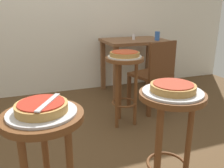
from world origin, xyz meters
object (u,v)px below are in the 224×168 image
object	(u,v)px
condiment_shaker	(134,37)
serving_plate_foreground	(42,112)
cup_near_edge	(157,36)
stool_middle	(170,123)
serving_plate_leftside	(125,57)
serving_plate_middle	(173,92)
pizza_leftside	(125,54)
stool_foreground	(46,149)
stool_leftside	(124,76)
pizza_middle	(173,87)
pizza_server_knife	(48,102)
wooden_chair	(154,73)
dining_table	(134,50)
pizza_foreground	(42,107)

from	to	relation	value
condiment_shaker	serving_plate_foreground	bearing A→B (deg)	-124.95
cup_near_edge	stool_middle	bearing A→B (deg)	-117.44
serving_plate_leftside	serving_plate_middle	bearing A→B (deg)	-97.59
serving_plate_middle	pizza_leftside	distance (m)	1.07
stool_foreground	serving_plate_foreground	size ratio (longest dim) A/B	2.26
stool_foreground	serving_plate_middle	xyz separation A→B (m)	(0.73, 0.04, 0.20)
stool_leftside	cup_near_edge	world-z (taller)	cup_near_edge
pizza_middle	serving_plate_leftside	size ratio (longest dim) A/B	0.77
stool_leftside	cup_near_edge	distance (m)	1.10
pizza_server_knife	serving_plate_middle	bearing A→B (deg)	-54.94
serving_plate_foreground	wooden_chair	bearing A→B (deg)	44.11
pizza_middle	wooden_chair	bearing A→B (deg)	64.10
stool_leftside	pizza_server_knife	xyz separation A→B (m)	(-0.84, -1.11, 0.25)
serving_plate_middle	serving_plate_leftside	bearing A→B (deg)	82.41
serving_plate_leftside	pizza_server_knife	world-z (taller)	pizza_server_knife
stool_foreground	stool_middle	distance (m)	0.74
serving_plate_leftside	cup_near_edge	world-z (taller)	cup_near_edge
dining_table	stool_foreground	bearing A→B (deg)	-125.03
pizza_leftside	dining_table	world-z (taller)	pizza_leftside
condiment_shaker	pizza_server_knife	xyz separation A→B (m)	(-1.34, -1.99, -0.03)
pizza_middle	dining_table	distance (m)	2.08
pizza_middle	stool_leftside	size ratio (longest dim) A/B	0.36
dining_table	serving_plate_middle	bearing A→B (deg)	-108.80
stool_foreground	pizza_leftside	world-z (taller)	pizza_leftside
stool_foreground	stool_leftside	bearing A→B (deg)	51.34
serving_plate_foreground	wooden_chair	world-z (taller)	wooden_chair
stool_leftside	cup_near_edge	size ratio (longest dim) A/B	6.14
pizza_foreground	serving_plate_leftside	world-z (taller)	pizza_foreground
serving_plate_leftside	cup_near_edge	size ratio (longest dim) A/B	2.86
serving_plate_foreground	condiment_shaker	bearing A→B (deg)	55.05
serving_plate_middle	dining_table	bearing A→B (deg)	71.20
stool_foreground	cup_near_edge	distance (m)	2.47
cup_near_edge	wooden_chair	size ratio (longest dim) A/B	0.14
stool_leftside	condiment_shaker	bearing A→B (deg)	60.23
stool_foreground	pizza_foreground	distance (m)	0.23
pizza_middle	wooden_chair	distance (m)	1.45
pizza_foreground	pizza_middle	xyz separation A→B (m)	(0.73, 0.04, 0.00)
pizza_leftside	dining_table	size ratio (longest dim) A/B	0.35
serving_plate_middle	wooden_chair	bearing A→B (deg)	64.10
stool_middle	serving_plate_leftside	bearing A→B (deg)	82.41
pizza_middle	dining_table	bearing A→B (deg)	71.20
serving_plate_leftside	wooden_chair	size ratio (longest dim) A/B	0.40
serving_plate_foreground	dining_table	xyz separation A→B (m)	(1.40, 2.00, -0.10)
serving_plate_middle	cup_near_edge	size ratio (longest dim) A/B	2.95
serving_plate_foreground	pizza_leftside	size ratio (longest dim) A/B	1.09
stool_leftside	pizza_foreground	bearing A→B (deg)	-128.66
stool_middle	pizza_leftside	distance (m)	1.09
stool_middle	cup_near_edge	bearing A→B (deg)	62.56
pizza_foreground	serving_plate_middle	world-z (taller)	pizza_foreground
pizza_middle	cup_near_edge	world-z (taller)	cup_near_edge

